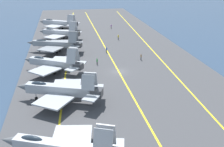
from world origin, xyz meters
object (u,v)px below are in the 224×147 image
(parked_jet_fifth, at_px, (55,44))
(parked_jet_sixth, at_px, (60,33))
(parked_jet_third, at_px, (60,90))
(crew_yellow_vest, at_px, (118,37))
(parked_jet_seventh, at_px, (58,23))
(crew_blue_vest, at_px, (106,50))
(crew_green_vest, at_px, (97,61))
(parked_jet_fourth, at_px, (54,63))
(crew_purple_vest, at_px, (111,26))
(crew_brown_vest, at_px, (141,57))

(parked_jet_fifth, bearing_deg, parked_jet_sixth, -4.88)
(parked_jet_fifth, bearing_deg, parked_jet_third, -177.86)
(crew_yellow_vest, bearing_deg, parked_jet_third, 155.78)
(parked_jet_third, xyz_separation_m, parked_jet_fifth, (32.71, 1.22, 0.15))
(parked_jet_seventh, height_order, crew_blue_vest, parked_jet_seventh)
(parked_jet_fifth, xyz_separation_m, crew_green_vest, (-12.96, -10.66, -1.66))
(parked_jet_fourth, height_order, parked_jet_sixth, parked_jet_sixth)
(crew_purple_vest, bearing_deg, parked_jet_third, 161.79)
(parked_jet_third, bearing_deg, crew_blue_vest, -24.26)
(crew_brown_vest, height_order, crew_blue_vest, crew_brown_vest)
(parked_jet_fourth, relative_size, crew_green_vest, 8.65)
(crew_purple_vest, relative_size, crew_yellow_vest, 0.92)
(parked_jet_third, xyz_separation_m, parked_jet_fourth, (16.11, 1.46, -0.10))
(crew_brown_vest, bearing_deg, crew_blue_vest, 43.55)
(parked_jet_fourth, xyz_separation_m, crew_green_vest, (3.64, -10.89, -1.41))
(crew_purple_vest, xyz_separation_m, crew_blue_vest, (-32.90, 7.17, 0.02))
(parked_jet_fifth, relative_size, crew_green_vest, 9.37)
(parked_jet_sixth, relative_size, crew_blue_vest, 8.90)
(crew_purple_vest, xyz_separation_m, crew_green_vest, (-43.20, 11.27, 0.07))
(parked_jet_seventh, bearing_deg, crew_green_vest, -167.64)
(parked_jet_fifth, bearing_deg, crew_purple_vest, -35.95)
(crew_yellow_vest, relative_size, crew_blue_vest, 1.06)
(parked_jet_fifth, distance_m, crew_purple_vest, 37.39)
(parked_jet_sixth, xyz_separation_m, parked_jet_seventh, (16.19, 0.44, 0.23))
(parked_jet_third, height_order, crew_purple_vest, parked_jet_third)
(parked_jet_sixth, bearing_deg, crew_brown_vest, -141.01)
(crew_yellow_vest, bearing_deg, parked_jet_sixth, 79.09)
(parked_jet_sixth, distance_m, crew_green_vest, 29.94)
(parked_jet_fifth, height_order, parked_jet_sixth, parked_jet_sixth)
(parked_jet_third, bearing_deg, crew_yellow_vest, -24.22)
(crew_brown_vest, distance_m, crew_yellow_vest, 22.94)
(parked_jet_seventh, relative_size, crew_brown_vest, 9.49)
(parked_jet_sixth, xyz_separation_m, crew_purple_vest, (14.79, -20.61, -1.54))
(parked_jet_sixth, distance_m, crew_purple_vest, 25.41)
(parked_jet_fourth, distance_m, crew_yellow_vest, 35.45)
(parked_jet_third, xyz_separation_m, crew_yellow_vest, (44.34, -19.94, -1.50))
(parked_jet_fourth, bearing_deg, parked_jet_third, -174.82)
(parked_jet_third, xyz_separation_m, crew_green_vest, (19.75, -9.43, -1.51))
(parked_jet_sixth, distance_m, crew_brown_vest, 34.38)
(parked_jet_fifth, relative_size, parked_jet_seventh, 1.01)
(parked_jet_sixth, relative_size, crew_yellow_vest, 8.37)
(crew_green_vest, distance_m, crew_yellow_vest, 26.74)
(crew_yellow_vest, bearing_deg, parked_jet_seventh, 45.38)
(parked_jet_fifth, relative_size, crew_brown_vest, 9.64)
(parked_jet_fifth, height_order, parked_jet_seventh, parked_jet_fifth)
(parked_jet_third, distance_m, crew_blue_vest, 33.00)
(parked_jet_fourth, bearing_deg, crew_brown_vest, -76.98)
(parked_jet_third, height_order, parked_jet_seventh, parked_jet_seventh)
(crew_yellow_vest, bearing_deg, parked_jet_fifth, 118.79)
(crew_green_vest, relative_size, crew_brown_vest, 1.03)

